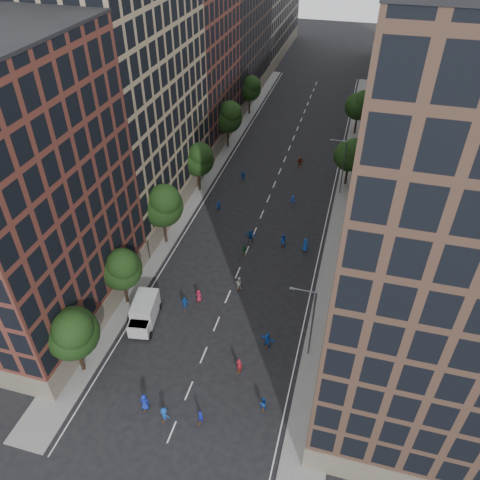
% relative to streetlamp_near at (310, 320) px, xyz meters
% --- Properties ---
extents(ground, '(240.00, 240.00, 0.00)m').
position_rel_streetlamp_near_xyz_m(ground, '(-10.37, 28.00, -5.17)').
color(ground, black).
rests_on(ground, ground).
extents(sidewalk_left, '(4.00, 105.00, 0.15)m').
position_rel_streetlamp_near_xyz_m(sidewalk_left, '(-22.37, 35.50, -5.09)').
color(sidewalk_left, slate).
rests_on(sidewalk_left, ground).
extents(sidewalk_right, '(4.00, 105.00, 0.15)m').
position_rel_streetlamp_near_xyz_m(sidewalk_right, '(1.63, 35.50, -5.09)').
color(sidewalk_right, slate).
rests_on(sidewalk_right, ground).
extents(bldg_left_a, '(14.00, 22.00, 30.00)m').
position_rel_streetlamp_near_xyz_m(bldg_left_a, '(-29.37, -1.00, 9.83)').
color(bldg_left_a, '#5C2C23').
rests_on(bldg_left_a, ground).
extents(bldg_left_b, '(14.00, 26.00, 34.00)m').
position_rel_streetlamp_near_xyz_m(bldg_left_b, '(-29.37, 23.00, 11.83)').
color(bldg_left_b, '#998564').
rests_on(bldg_left_b, ground).
extents(bldg_left_c, '(14.00, 20.00, 28.00)m').
position_rel_streetlamp_near_xyz_m(bldg_left_c, '(-29.37, 46.00, 8.83)').
color(bldg_left_c, '#5C2C23').
rests_on(bldg_left_c, ground).
extents(bldg_left_d, '(14.00, 28.00, 32.00)m').
position_rel_streetlamp_near_xyz_m(bldg_left_d, '(-29.37, 70.00, 10.83)').
color(bldg_left_d, '#2C211D').
rests_on(bldg_left_d, ground).
extents(bldg_left_e, '(14.00, 40.00, 26.00)m').
position_rel_streetlamp_near_xyz_m(bldg_left_e, '(-29.37, 104.00, 7.83)').
color(bldg_left_e, '#605A4F').
rests_on(bldg_left_e, ground).
extents(bldg_right_a, '(14.00, 30.00, 36.00)m').
position_rel_streetlamp_near_xyz_m(bldg_right_a, '(8.63, 3.00, 12.83)').
color(bldg_right_a, '#4B3428').
rests_on(bldg_right_a, ground).
extents(bldg_right_b, '(14.00, 28.00, 33.00)m').
position_rel_streetlamp_near_xyz_m(bldg_right_b, '(8.63, 32.00, 11.33)').
color(bldg_right_b, '#605A4F').
rests_on(bldg_right_b, ground).
extents(bldg_right_c, '(14.00, 26.00, 35.00)m').
position_rel_streetlamp_near_xyz_m(bldg_right_c, '(8.63, 59.00, 12.33)').
color(bldg_right_c, '#998564').
rests_on(bldg_right_c, ground).
extents(bldg_right_d, '(14.00, 40.00, 30.00)m').
position_rel_streetlamp_near_xyz_m(bldg_right_d, '(8.63, 92.00, 9.83)').
color(bldg_right_d, '#4B3428').
rests_on(bldg_right_d, ground).
extents(tree_left_0, '(5.20, 5.20, 8.83)m').
position_rel_streetlamp_near_xyz_m(tree_left_0, '(-21.38, -8.15, 0.79)').
color(tree_left_0, black).
rests_on(tree_left_0, ground).
extents(tree_left_1, '(4.80, 4.80, 8.21)m').
position_rel_streetlamp_near_xyz_m(tree_left_1, '(-21.39, 1.86, 0.38)').
color(tree_left_1, black).
rests_on(tree_left_1, ground).
extents(tree_left_2, '(5.60, 5.60, 9.45)m').
position_rel_streetlamp_near_xyz_m(tree_left_2, '(-21.36, 13.83, 1.19)').
color(tree_left_2, black).
rests_on(tree_left_2, ground).
extents(tree_left_3, '(5.00, 5.00, 8.58)m').
position_rel_streetlamp_near_xyz_m(tree_left_3, '(-21.38, 27.85, 0.65)').
color(tree_left_3, black).
rests_on(tree_left_3, ground).
extents(tree_left_4, '(5.40, 5.40, 9.08)m').
position_rel_streetlamp_near_xyz_m(tree_left_4, '(-21.37, 43.84, 0.93)').
color(tree_left_4, black).
rests_on(tree_left_4, ground).
extents(tree_left_5, '(4.80, 4.80, 8.33)m').
position_rel_streetlamp_near_xyz_m(tree_left_5, '(-21.39, 59.86, 0.51)').
color(tree_left_5, black).
rests_on(tree_left_5, ground).
extents(tree_right_a, '(5.00, 5.00, 8.39)m').
position_rel_streetlamp_near_xyz_m(tree_right_a, '(1.02, 35.85, 0.46)').
color(tree_right_a, black).
rests_on(tree_right_a, ground).
extents(tree_right_b, '(5.20, 5.20, 8.83)m').
position_rel_streetlamp_near_xyz_m(tree_right_b, '(1.02, 55.85, 0.79)').
color(tree_right_b, black).
rests_on(tree_right_b, ground).
extents(streetlamp_near, '(2.64, 0.22, 9.06)m').
position_rel_streetlamp_near_xyz_m(streetlamp_near, '(0.00, 0.00, 0.00)').
color(streetlamp_near, '#595B60').
rests_on(streetlamp_near, ground).
extents(streetlamp_far, '(2.64, 0.22, 9.06)m').
position_rel_streetlamp_near_xyz_m(streetlamp_far, '(0.00, 33.00, 0.00)').
color(streetlamp_far, '#595B60').
rests_on(streetlamp_far, ground).
extents(cargo_van, '(3.34, 5.73, 2.89)m').
position_rel_streetlamp_near_xyz_m(cargo_van, '(-18.19, -0.33, -3.65)').
color(cargo_van, silver).
rests_on(cargo_van, ground).
extents(skater_0, '(1.03, 0.75, 1.92)m').
position_rel_streetlamp_near_xyz_m(skater_0, '(-13.64, -10.38, -4.21)').
color(skater_0, '#1428A8').
rests_on(skater_0, ground).
extents(skater_1, '(0.65, 0.50, 1.60)m').
position_rel_streetlamp_near_xyz_m(skater_1, '(-8.13, -10.33, -4.37)').
color(skater_1, '#131D9F').
rests_on(skater_1, ground).
extents(skater_2, '(0.86, 0.73, 1.56)m').
position_rel_streetlamp_near_xyz_m(skater_2, '(-2.92, -7.45, -4.39)').
color(skater_2, '#1341A0').
rests_on(skater_2, ground).
extents(skater_3, '(1.19, 0.84, 1.67)m').
position_rel_streetlamp_near_xyz_m(skater_3, '(-11.39, -11.00, -4.33)').
color(skater_3, '#1444A4').
rests_on(skater_3, ground).
extents(skater_4, '(1.18, 0.70, 1.89)m').
position_rel_streetlamp_near_xyz_m(skater_4, '(-14.52, 2.69, -4.22)').
color(skater_4, '#154EB2').
rests_on(skater_4, ground).
extents(skater_5, '(1.77, 0.92, 1.83)m').
position_rel_streetlamp_near_xyz_m(skater_5, '(-4.18, -0.06, -4.25)').
color(skater_5, '#154BAF').
rests_on(skater_5, ground).
extents(skater_6, '(0.84, 0.59, 1.61)m').
position_rel_streetlamp_near_xyz_m(skater_6, '(-13.46, 4.44, -4.36)').
color(skater_6, '#AA1C3A').
rests_on(skater_6, ground).
extents(skater_7, '(0.70, 0.49, 1.81)m').
position_rel_streetlamp_near_xyz_m(skater_7, '(-6.21, -3.97, -4.26)').
color(skater_7, maroon).
rests_on(skater_7, ground).
extents(skater_8, '(0.86, 0.69, 1.73)m').
position_rel_streetlamp_near_xyz_m(skater_8, '(-9.46, 7.71, -4.30)').
color(skater_8, white).
rests_on(skater_8, ground).
extents(skater_9, '(1.15, 0.79, 1.63)m').
position_rel_streetlamp_near_xyz_m(skater_9, '(-18.71, 0.31, -4.35)').
color(skater_9, '#414045').
rests_on(skater_9, ground).
extents(skater_10, '(0.97, 0.47, 1.59)m').
position_rel_streetlamp_near_xyz_m(skater_10, '(-10.47, 14.09, -4.37)').
color(skater_10, '#1A5629').
rests_on(skater_10, ground).
extents(skater_11, '(1.76, 0.92, 1.81)m').
position_rel_streetlamp_near_xyz_m(skater_11, '(-10.38, 17.17, -4.26)').
color(skater_11, '#1349A1').
rests_on(skater_11, ground).
extents(skater_12, '(1.03, 0.78, 1.90)m').
position_rel_streetlamp_near_xyz_m(skater_12, '(-2.83, 17.17, -4.22)').
color(skater_12, '#1444A6').
rests_on(skater_12, ground).
extents(skater_13, '(0.64, 0.43, 1.73)m').
position_rel_streetlamp_near_xyz_m(skater_13, '(-16.89, 23.18, -4.31)').
color(skater_13, navy).
rests_on(skater_13, ground).
extents(skater_14, '(0.95, 0.77, 1.87)m').
position_rel_streetlamp_near_xyz_m(skater_14, '(-5.90, 17.28, -4.23)').
color(skater_14, '#1542AE').
rests_on(skater_14, ground).
extents(skater_15, '(1.04, 0.64, 1.57)m').
position_rel_streetlamp_near_xyz_m(skater_15, '(-6.43, 27.73, -4.38)').
color(skater_15, '#163CB4').
rests_on(skater_15, ground).
extents(skater_16, '(1.15, 0.55, 1.91)m').
position_rel_streetlamp_near_xyz_m(skater_16, '(-15.57, 32.53, -4.21)').
color(skater_16, '#154CAC').
rests_on(skater_16, ground).
extents(skater_17, '(1.68, 0.99, 1.73)m').
position_rel_streetlamp_near_xyz_m(skater_17, '(-7.37, 40.00, -4.30)').
color(skater_17, maroon).
rests_on(skater_17, ground).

